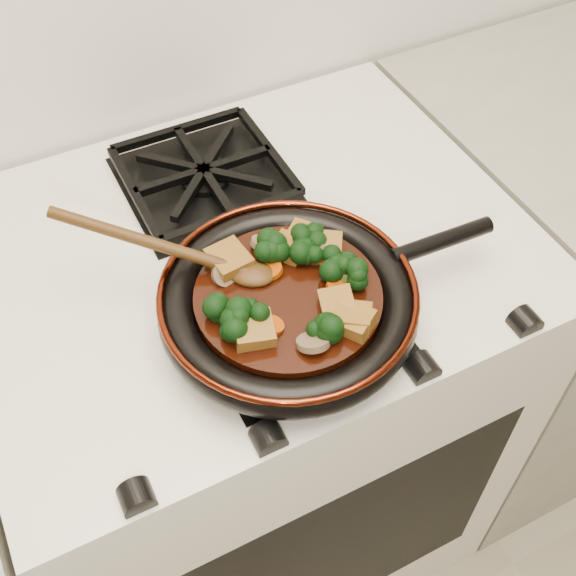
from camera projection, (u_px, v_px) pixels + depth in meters
name	position (u px, v px, depth m)	size (l,w,h in m)	color
stove	(256.00, 413.00, 1.32)	(0.76, 0.60, 0.90)	silver
burner_grate_front	(292.00, 311.00, 0.89)	(0.23, 0.23, 0.03)	black
burner_grate_back	(204.00, 175.00, 1.05)	(0.23, 0.23, 0.03)	black
skillet	(290.00, 301.00, 0.86)	(0.44, 0.31, 0.05)	black
braising_sauce	(288.00, 299.00, 0.85)	(0.22, 0.22, 0.02)	black
tofu_cube_0	(254.00, 331.00, 0.80)	(0.04, 0.04, 0.02)	brown
tofu_cube_1	(229.00, 261.00, 0.87)	(0.04, 0.05, 0.02)	brown
tofu_cube_2	(304.00, 237.00, 0.89)	(0.04, 0.03, 0.02)	brown
tofu_cube_3	(337.00, 305.00, 0.82)	(0.04, 0.04, 0.02)	brown
tofu_cube_4	(326.00, 249.00, 0.88)	(0.04, 0.04, 0.02)	brown
tofu_cube_5	(354.00, 322.00, 0.81)	(0.04, 0.04, 0.02)	brown
tofu_cube_6	(353.00, 318.00, 0.81)	(0.04, 0.04, 0.02)	brown
tofu_cube_7	(289.00, 248.00, 0.88)	(0.04, 0.04, 0.02)	brown
broccoli_floret_0	(312.00, 241.00, 0.89)	(0.05, 0.05, 0.05)	black
broccoli_floret_1	(247.00, 318.00, 0.81)	(0.06, 0.06, 0.06)	black
broccoli_floret_2	(219.00, 307.00, 0.82)	(0.06, 0.06, 0.05)	black
broccoli_floret_3	(318.00, 335.00, 0.80)	(0.06, 0.06, 0.05)	black
broccoli_floret_4	(311.00, 252.00, 0.87)	(0.06, 0.06, 0.05)	black
broccoli_floret_5	(268.00, 249.00, 0.87)	(0.06, 0.06, 0.06)	black
broccoli_floret_6	(343.00, 260.00, 0.87)	(0.06, 0.06, 0.05)	black
broccoli_floret_7	(228.00, 327.00, 0.80)	(0.06, 0.06, 0.05)	black
broccoli_floret_8	(345.00, 276.00, 0.85)	(0.06, 0.06, 0.06)	black
carrot_coin_0	(272.00, 325.00, 0.81)	(0.03, 0.03, 0.01)	#AC3D04
carrot_coin_1	(331.00, 266.00, 0.87)	(0.03, 0.03, 0.01)	#AC3D04
carrot_coin_2	(339.00, 286.00, 0.85)	(0.03, 0.03, 0.01)	#AC3D04
carrot_coin_3	(271.00, 270.00, 0.86)	(0.03, 0.03, 0.01)	#AC3D04
mushroom_slice_0	(265.00, 244.00, 0.89)	(0.04, 0.04, 0.01)	brown
mushroom_slice_1	(224.00, 274.00, 0.85)	(0.03, 0.03, 0.01)	brown
mushroom_slice_2	(235.00, 260.00, 0.87)	(0.03, 0.03, 0.01)	brown
mushroom_slice_3	(331.00, 253.00, 0.88)	(0.04, 0.04, 0.01)	brown
mushroom_slice_4	(313.00, 342.00, 0.79)	(0.04, 0.04, 0.01)	brown
wooden_spoon	(194.00, 256.00, 0.85)	(0.14, 0.11, 0.25)	#42270E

